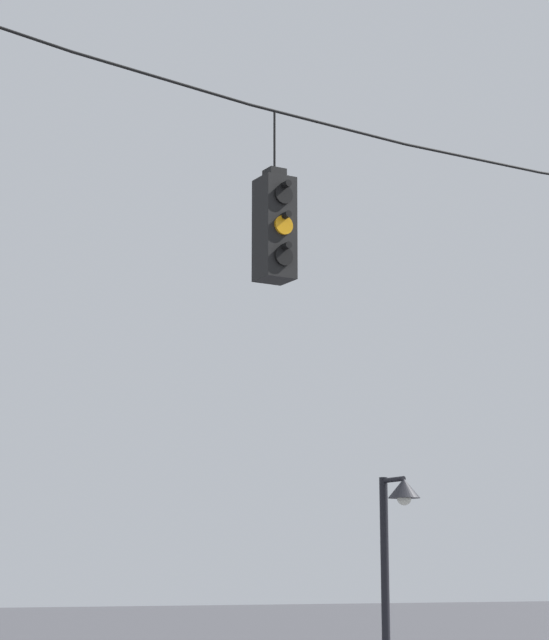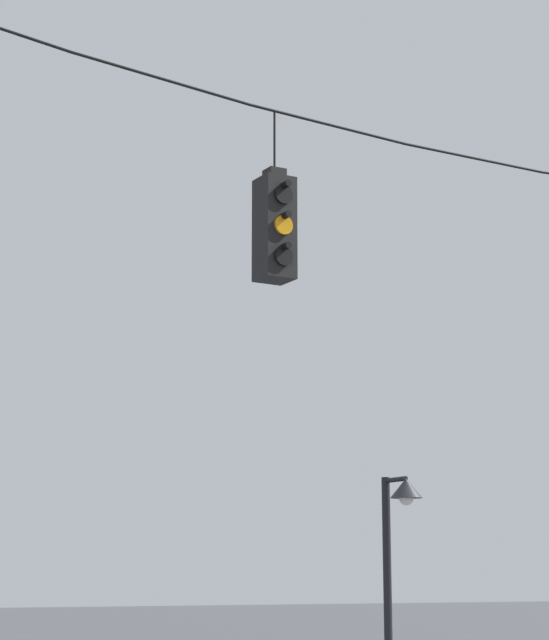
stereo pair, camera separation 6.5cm
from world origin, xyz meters
The scene contains 3 objects.
span_wire centered at (0.00, 0.14, 7.39)m, with size 13.61×0.03×0.49m.
traffic_light_near_right_pole centered at (-2.63, 0.14, 6.05)m, with size 0.34×0.58×1.80m.
street_lamp centered at (1.75, 4.30, 2.99)m, with size 0.46×0.80×4.00m.
Camera 1 is at (-8.71, -10.42, 2.57)m, focal length 70.00 mm.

